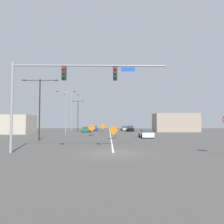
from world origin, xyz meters
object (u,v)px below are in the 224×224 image
Objects in this scene: traffic_signal_assembly at (63,83)px; construction_sign_right_shoulder at (114,131)px; street_lamp_near_right at (71,110)px; street_lamp_mid_right at (66,109)px; construction_sign_left_shoulder at (103,127)px; car_blue_distant at (94,128)px; car_green_mid at (87,129)px; car_black_approaching at (130,129)px; car_white_far at (146,134)px; car_silver_passing at (125,128)px; construction_sign_left_lane at (92,128)px; street_lamp_near_left at (78,113)px; street_lamp_far_left at (40,103)px.

construction_sign_right_shoulder is at bearing 72.25° from traffic_signal_assembly.
street_lamp_mid_right is at bearing -84.17° from street_lamp_near_right.
car_blue_distant is at bearing 105.98° from construction_sign_left_shoulder.
street_lamp_near_right is at bearing 112.82° from construction_sign_right_shoulder.
car_green_mid is at bearing 76.72° from street_lamp_mid_right.
traffic_signal_assembly reaches higher than car_black_approaching.
car_white_far is at bearing -60.04° from car_green_mid.
car_silver_passing is 5.48m from car_black_approaching.
construction_sign_left_lane is at bearing -107.27° from car_silver_passing.
construction_sign_right_shoulder is (8.93, -25.54, -3.67)m from street_lamp_near_left.
construction_sign_left_shoulder is (7.01, 10.50, -3.75)m from street_lamp_mid_right.
construction_sign_left_lane is (-1.54, -14.49, -0.01)m from construction_sign_left_shoulder.
construction_sign_right_shoulder is 0.42× the size of car_black_approaching.
car_blue_distant is at bearing 78.07° from street_lamp_mid_right.
street_lamp_near_right is 9.66m from car_blue_distant.
car_white_far is (15.25, 4.98, -4.34)m from street_lamp_far_left.
car_green_mid is at bearing 99.28° from construction_sign_left_lane.
construction_sign_left_lane is 0.54× the size of car_green_mid.
traffic_signal_assembly is at bearing -86.85° from car_green_mid.
traffic_signal_assembly is at bearing -83.27° from street_lamp_near_left.
car_blue_distant is (-4.93, 31.14, -0.53)m from construction_sign_right_shoulder.
car_silver_passing is (13.40, 21.51, -4.49)m from street_lamp_mid_right.
street_lamp_far_left is at bearing -92.20° from street_lamp_near_left.
street_lamp_near_right is at bearing 152.77° from car_green_mid.
car_silver_passing reaches higher than car_white_far.
street_lamp_near_right is (-6.32, 38.80, 0.27)m from traffic_signal_assembly.
car_silver_passing is at bearing 82.62° from construction_sign_right_shoulder.
traffic_signal_assembly is 42.02m from car_black_approaching.
car_green_mid is at bearing 119.96° from car_white_far.
construction_sign_right_shoulder is (4.32, 13.50, -4.35)m from traffic_signal_assembly.
car_blue_distant is (4.25, 20.12, -4.46)m from street_lamp_mid_right.
construction_sign_left_shoulder is 0.52× the size of car_blue_distant.
car_white_far is at bearing 59.80° from traffic_signal_assembly.
street_lamp_near_left is (-4.60, 39.04, -0.68)m from traffic_signal_assembly.
car_blue_distant is at bearing 109.89° from car_white_far.
car_blue_distant reaches higher than car_white_far.
street_lamp_near_right reaches higher than street_lamp_far_left.
construction_sign_left_lane is at bearing -69.23° from street_lamp_near_right.
car_white_far is 24.17m from car_black_approaching.
street_lamp_near_right is 27.83m from construction_sign_right_shoulder.
construction_sign_right_shoulder reaches higher than car_green_mid.
construction_sign_right_shoulder is at bearing -97.38° from car_silver_passing.
street_lamp_near_left is 3.84× the size of construction_sign_left_lane.
car_silver_passing is at bearing 92.04° from car_white_far.
construction_sign_right_shoulder is 0.49× the size of car_green_mid.
street_lamp_near_right reaches higher than street_lamp_mid_right.
street_lamp_near_left is 15.47m from car_silver_passing.
construction_sign_left_shoulder is at bearing 71.65° from street_lamp_far_left.
car_white_far is (1.05, -29.56, 0.00)m from car_silver_passing.
construction_sign_left_shoulder is at bearing -30.75° from street_lamp_near_left.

